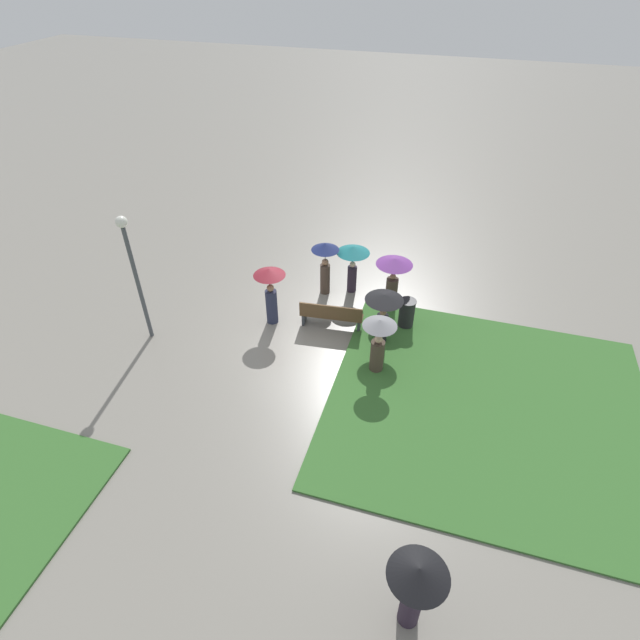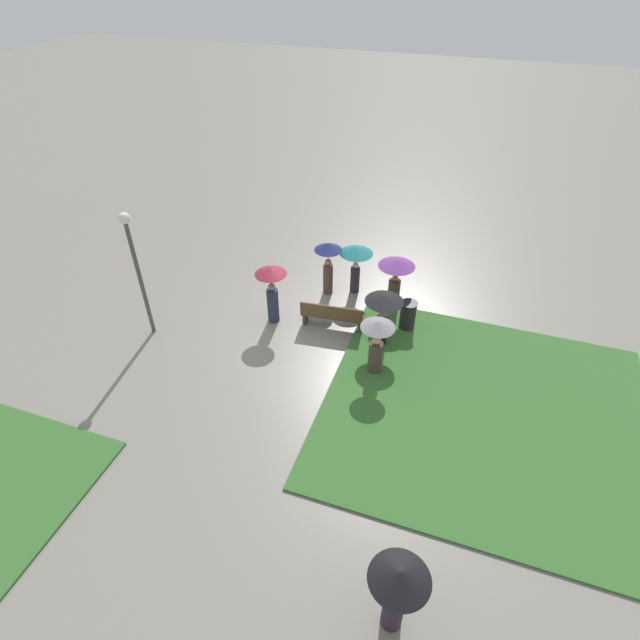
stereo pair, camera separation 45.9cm
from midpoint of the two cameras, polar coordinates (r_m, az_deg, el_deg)
ground_plane at (r=15.92m, az=-4.16°, el=-0.39°), size 90.00×90.00×0.00m
lawn_patch_near at (r=13.88m, az=17.65°, el=-9.49°), size 8.16×7.61×0.06m
park_bench at (r=15.44m, az=0.44°, el=0.56°), size 1.99×0.60×0.90m
lamp_post at (r=14.91m, az=-21.49°, el=6.10°), size 0.32×0.32×4.02m
trash_bin at (r=15.67m, az=9.04°, el=0.73°), size 0.52×0.52×0.98m
crowd_person_grey at (r=13.58m, az=5.74°, el=-2.20°), size 0.94×0.94×1.80m
crowd_person_black at (r=14.47m, az=6.36°, el=1.30°), size 1.12×1.12×1.76m
crowd_person_maroon at (r=15.28m, az=-6.56°, el=3.76°), size 0.97×0.97×1.98m
crowd_person_purple at (r=15.90m, az=7.56°, el=5.24°), size 1.16×1.16×1.91m
crowd_person_teal at (r=16.67m, az=2.99°, el=7.16°), size 1.11×1.11×1.74m
crowd_person_navy at (r=16.55m, az=-0.20°, el=6.97°), size 0.92×0.92×1.91m
lone_walker_far_path at (r=9.48m, az=9.35°, el=-27.74°), size 1.05×1.05×1.87m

